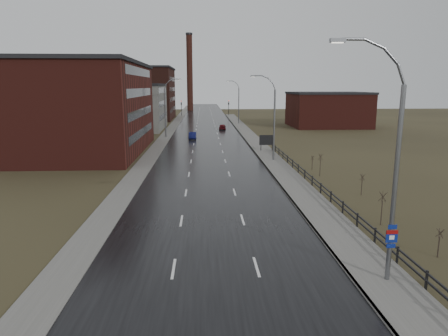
{
  "coord_description": "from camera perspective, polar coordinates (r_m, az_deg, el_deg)",
  "views": [
    {
      "loc": [
        -0.56,
        -16.53,
        9.93
      ],
      "look_at": [
        1.16,
        17.12,
        3.0
      ],
      "focal_mm": 32.0,
      "sensor_mm": 36.0,
      "label": 1
    }
  ],
  "objects": [
    {
      "name": "shrub_f",
      "position": [
        49.34,
        12.5,
        0.8
      ],
      "size": [
        0.41,
        0.43,
        1.71
      ],
      "color": "#382D23",
      "rests_on": "ground"
    },
    {
      "name": "warehouse_near",
      "position": [
        64.91,
        -21.49,
        8.03
      ],
      "size": [
        22.44,
        28.56,
        13.5
      ],
      "color": "#471914",
      "rests_on": "ground"
    },
    {
      "name": "road",
      "position": [
        77.17,
        -2.49,
        4.24
      ],
      "size": [
        14.0,
        300.0,
        0.06
      ],
      "primitive_type": "cube",
      "color": "black",
      "rests_on": "ground"
    },
    {
      "name": "curb_right",
      "position": [
        53.02,
        5.41,
        0.87
      ],
      "size": [
        0.16,
        180.0,
        0.18
      ],
      "primitive_type": "cube",
      "color": "slate",
      "rests_on": "ground"
    },
    {
      "name": "streetlight_right_far",
      "position": [
        107.0,
        1.96,
        9.43
      ],
      "size": [
        3.36,
        0.28,
        11.35
      ],
      "color": "slate",
      "rests_on": "ground"
    },
    {
      "name": "shrub_e",
      "position": [
        45.84,
        13.59,
        0.53
      ],
      "size": [
        0.61,
        0.64,
        2.58
      ],
      "color": "#382D23",
      "rests_on": "ground"
    },
    {
      "name": "shrub_b",
      "position": [
        26.96,
        28.37,
        -9.33
      ],
      "size": [
        0.43,
        0.45,
        1.77
      ],
      "color": "#382D23",
      "rests_on": "ground"
    },
    {
      "name": "streetlight_right_mid",
      "position": [
        53.47,
        6.9,
        7.15
      ],
      "size": [
        3.36,
        0.28,
        11.35
      ],
      "color": "slate",
      "rests_on": "ground"
    },
    {
      "name": "ground",
      "position": [
        19.3,
        -0.89,
        -19.36
      ],
      "size": [
        320.0,
        320.0,
        0.0
      ],
      "primitive_type": "plane",
      "color": "#2D2819",
      "rests_on": "ground"
    },
    {
      "name": "traffic_light_right",
      "position": [
        136.91,
        0.67,
        9.39
      ],
      "size": [
        0.58,
        2.73,
        5.3
      ],
      "color": "black",
      "rests_on": "ground"
    },
    {
      "name": "car_near",
      "position": [
        76.35,
        -4.52,
        4.61
      ],
      "size": [
        1.4,
        3.97,
        1.3
      ],
      "primitive_type": "imported",
      "rotation": [
        0.0,
        0.0,
        -0.0
      ],
      "color": "#0D1144",
      "rests_on": "ground"
    },
    {
      "name": "building_right",
      "position": [
        103.41,
        14.59,
        8.11
      ],
      "size": [
        18.36,
        16.32,
        8.5
      ],
      "color": "#471914",
      "rests_on": "ground"
    },
    {
      "name": "sidewalk_left",
      "position": [
        77.55,
        -8.58,
        4.18
      ],
      "size": [
        2.4,
        260.0,
        0.12
      ],
      "primitive_type": "cube",
      "color": "#595651",
      "rests_on": "ground"
    },
    {
      "name": "billboard",
      "position": [
        61.67,
        6.13,
        3.93
      ],
      "size": [
        2.29,
        0.17,
        2.59
      ],
      "color": "black",
      "rests_on": "ground"
    },
    {
      "name": "sidewalk_right",
      "position": [
        53.26,
        7.03,
        0.89
      ],
      "size": [
        3.2,
        180.0,
        0.18
      ],
      "primitive_type": "cube",
      "color": "#595651",
      "rests_on": "ground"
    },
    {
      "name": "guardrail",
      "position": [
        37.65,
        13.96,
        -2.9
      ],
      "size": [
        0.1,
        53.05,
        1.1
      ],
      "color": "black",
      "rests_on": "ground"
    },
    {
      "name": "shrub_d",
      "position": [
        38.98,
        19.1,
        -2.18
      ],
      "size": [
        0.48,
        0.51,
        2.01
      ],
      "color": "#382D23",
      "rests_on": "ground"
    },
    {
      "name": "warehouse_mid",
      "position": [
        96.24,
        -13.51,
        8.53
      ],
      "size": [
        16.32,
        20.4,
        10.5
      ],
      "color": "slate",
      "rests_on": "ground"
    },
    {
      "name": "warehouse_far",
      "position": [
        126.56,
        -13.35,
        10.34
      ],
      "size": [
        26.52,
        24.48,
        15.5
      ],
      "color": "#331611",
      "rests_on": "ground"
    },
    {
      "name": "streetlight_left",
      "position": [
        78.96,
        -8.2,
        8.54
      ],
      "size": [
        3.36,
        0.28,
        11.35
      ],
      "color": "slate",
      "rests_on": "ground"
    },
    {
      "name": "car_far",
      "position": [
        92.67,
        -0.23,
        5.88
      ],
      "size": [
        1.84,
        3.95,
        1.31
      ],
      "primitive_type": "imported",
      "rotation": [
        0.0,
        0.0,
        3.06
      ],
      "color": "#520D13",
      "rests_on": "ground"
    },
    {
      "name": "smokestack",
      "position": [
        166.72,
        -4.93,
        13.5
      ],
      "size": [
        2.7,
        2.7,
        30.7
      ],
      "color": "#331611",
      "rests_on": "ground"
    },
    {
      "name": "traffic_light_left",
      "position": [
        136.84,
        -6.12,
        9.33
      ],
      "size": [
        0.58,
        2.73,
        5.3
      ],
      "color": "black",
      "rests_on": "ground"
    },
    {
      "name": "streetlight_main",
      "position": [
        20.98,
        22.65,
        0.07
      ],
      "size": [
        3.91,
        0.29,
        12.11
      ],
      "color": "slate",
      "rests_on": "ground"
    },
    {
      "name": "shrub_c",
      "position": [
        31.13,
        21.64,
        -5.27
      ],
      "size": [
        0.59,
        0.62,
        2.5
      ],
      "color": "#382D23",
      "rests_on": "ground"
    }
  ]
}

